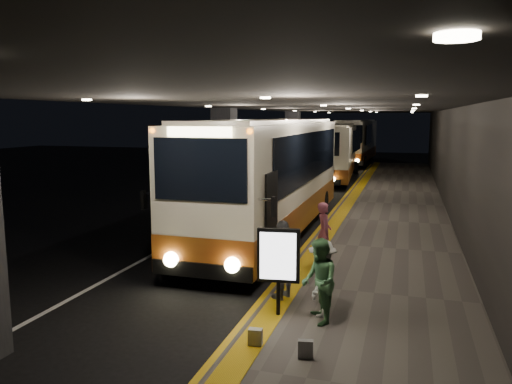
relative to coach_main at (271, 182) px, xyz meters
The scene contains 19 objects.
ground 2.96m from the coach_main, 113.02° to the right, with size 90.00×90.00×0.00m, color black.
lane_line_white 4.36m from the coach_main, 133.25° to the left, with size 0.12×50.00×0.01m, color silver.
kerb_stripe_yellow 3.71m from the coach_main, 63.28° to the left, with size 0.18×50.00×0.01m, color gold.
sidewalk 5.12m from the coach_main, 36.76° to the left, with size 4.50×50.00×0.15m, color #514C44.
tactile_strip 3.86m from the coach_main, 55.88° to the left, with size 0.50×50.00×0.01m, color gold.
terminal_wall 6.84m from the coach_main, 25.24° to the left, with size 0.10×50.00×6.00m, color black.
support_columns 3.07m from the coach_main, 142.06° to the left, with size 0.80×24.80×4.40m.
canopy 4.29m from the coach_main, 60.94° to the left, with size 9.00×50.00×0.40m, color black.
coach_main is the anchor object (origin of this frame).
coach_second 16.27m from the coach_main, 90.42° to the left, with size 3.01×11.15×3.46m.
coach_third 28.08m from the coach_main, 89.94° to the left, with size 2.79×11.79×3.69m.
passenger_boarding 4.04m from the coach_main, 53.34° to the right, with size 0.60×0.39×1.63m, color #B9566D.
passenger_waiting_green 7.88m from the coach_main, 68.07° to the right, with size 0.80×0.49×1.64m, color #427746.
passenger_waiting_white 7.56m from the coach_main, 67.08° to the right, with size 0.99×0.46×1.54m, color beige.
passenger_waiting_grey 6.56m from the coach_main, 72.38° to the right, with size 1.02×0.52×1.73m, color #4A4B4F.
bag_polka 9.36m from the coach_main, 71.25° to the right, with size 0.25×0.11×0.30m, color black.
bag_plain 8.93m from the coach_main, 76.52° to the right, with size 0.24×0.14×0.30m, color beige.
info_sign 7.47m from the coach_main, 73.67° to the right, with size 0.84×0.22×1.77m.
stanchion_post 5.58m from the coach_main, 70.20° to the right, with size 0.05×0.05×1.04m, color black.
Camera 1 is at (5.33, -14.20, 4.06)m, focal length 35.00 mm.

